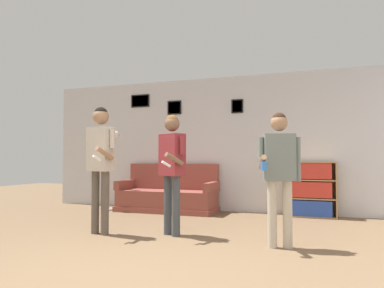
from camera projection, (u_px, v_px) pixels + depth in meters
name	position (u px, v px, depth m)	size (l,w,h in m)	color
ground_plane	(127.00, 278.00, 3.28)	(20.00, 20.00, 0.00)	brown
wall_back	(238.00, 143.00, 7.45)	(8.44, 0.08, 2.70)	silver
couch	(168.00, 196.00, 7.48)	(1.99, 0.80, 0.94)	brown
bookshelf	(310.00, 189.00, 6.74)	(0.91, 0.30, 1.00)	#A87F51
floor_lamp	(109.00, 149.00, 7.69)	(0.39, 0.43, 1.62)	#ADA89E
person_player_foreground_left	(100.00, 155.00, 5.24)	(0.49, 0.53, 1.78)	brown
person_player_foreground_center	(172.00, 161.00, 5.15)	(0.45, 0.58, 1.66)	#3D4247
person_watcher_holding_cup	(279.00, 165.00, 4.43)	(0.48, 0.50, 1.60)	#B7AD99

